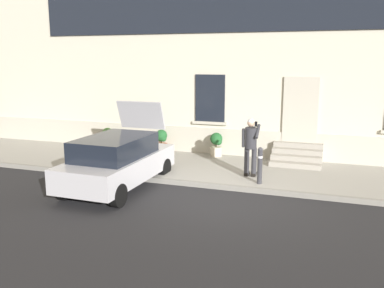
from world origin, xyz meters
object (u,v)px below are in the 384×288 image
hatchback_car_silver (118,161)px  planter_cream (216,144)px  planter_terracotta (162,140)px  person_on_phone (251,143)px  planter_charcoal (108,138)px  bollard_near_person (260,164)px

hatchback_car_silver → planter_cream: 4.45m
hatchback_car_silver → planter_terracotta: hatchback_car_silver is taller
person_on_phone → planter_charcoal: 6.23m
person_on_phone → planter_cream: (-1.67, 2.22, -0.55)m
hatchback_car_silver → person_on_phone: (3.39, 1.88, 0.35)m
person_on_phone → planter_terracotta: bearing=140.3°
person_on_phone → planter_charcoal: person_on_phone is taller
hatchback_car_silver → bollard_near_person: size_ratio=3.92×
hatchback_car_silver → person_on_phone: bearing=29.0°
hatchback_car_silver → planter_charcoal: (-2.52, 3.78, -0.19)m
person_on_phone → planter_charcoal: bearing=152.3°
person_on_phone → planter_terracotta: 4.40m
planter_terracotta → planter_cream: size_ratio=1.00×
planter_cream → person_on_phone: bearing=-53.1°
bollard_near_person → person_on_phone: (-0.40, 0.65, 0.44)m
bollard_near_person → person_on_phone: size_ratio=0.60×
person_on_phone → planter_terracotta: person_on_phone is taller
person_on_phone → planter_cream: size_ratio=2.04×
person_on_phone → bollard_near_person: bearing=-68.2°
planter_terracotta → person_on_phone: bearing=-29.9°
hatchback_car_silver → planter_terracotta: (-0.40, 4.05, -0.19)m
bollard_near_person → planter_charcoal: bollard_near_person is taller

